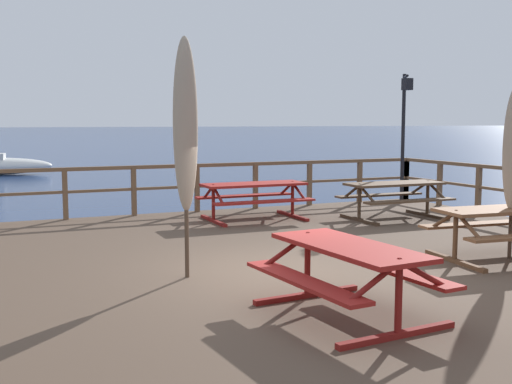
{
  "coord_description": "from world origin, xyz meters",
  "views": [
    {
      "loc": [
        -3.7,
        -7.61,
        2.83
      ],
      "look_at": [
        0.0,
        0.91,
        1.78
      ],
      "focal_mm": 44.27,
      "sensor_mm": 36.0,
      "label": 1
    }
  ],
  "objects_px": {
    "patio_umbrella_short_back": "(185,126)",
    "lamp_post_hooked": "(404,118)",
    "picnic_table_mid_centre": "(349,264)",
    "picnic_table_front_left": "(394,192)",
    "picnic_table_mid_right": "(508,221)",
    "picnic_table_back_right": "(254,193)"
  },
  "relations": [
    {
      "from": "picnic_table_mid_right",
      "to": "picnic_table_front_left",
      "type": "relative_size",
      "value": 1.11
    },
    {
      "from": "picnic_table_mid_centre",
      "to": "patio_umbrella_short_back",
      "type": "bearing_deg",
      "value": 115.18
    },
    {
      "from": "picnic_table_mid_right",
      "to": "patio_umbrella_short_back",
      "type": "relative_size",
      "value": 0.74
    },
    {
      "from": "picnic_table_front_left",
      "to": "patio_umbrella_short_back",
      "type": "distance_m",
      "value": 6.47
    },
    {
      "from": "picnic_table_mid_centre",
      "to": "lamp_post_hooked",
      "type": "xyz_separation_m",
      "value": [
        6.06,
        7.25,
        1.55
      ]
    },
    {
      "from": "picnic_table_front_left",
      "to": "picnic_table_mid_right",
      "type": "bearing_deg",
      "value": -101.21
    },
    {
      "from": "picnic_table_back_right",
      "to": "picnic_table_mid_centre",
      "type": "relative_size",
      "value": 1.06
    },
    {
      "from": "picnic_table_mid_right",
      "to": "picnic_table_front_left",
      "type": "bearing_deg",
      "value": 78.79
    },
    {
      "from": "patio_umbrella_short_back",
      "to": "lamp_post_hooked",
      "type": "bearing_deg",
      "value": 35.0
    },
    {
      "from": "picnic_table_mid_right",
      "to": "lamp_post_hooked",
      "type": "bearing_deg",
      "value": 67.58
    },
    {
      "from": "lamp_post_hooked",
      "to": "picnic_table_mid_right",
      "type": "bearing_deg",
      "value": -112.42
    },
    {
      "from": "picnic_table_mid_centre",
      "to": "picnic_table_front_left",
      "type": "xyz_separation_m",
      "value": [
        4.44,
        5.35,
        0.0
      ]
    },
    {
      "from": "patio_umbrella_short_back",
      "to": "lamp_post_hooked",
      "type": "height_order",
      "value": "lamp_post_hooked"
    },
    {
      "from": "picnic_table_mid_centre",
      "to": "lamp_post_hooked",
      "type": "height_order",
      "value": "lamp_post_hooked"
    },
    {
      "from": "picnic_table_back_right",
      "to": "patio_umbrella_short_back",
      "type": "height_order",
      "value": "patio_umbrella_short_back"
    },
    {
      "from": "picnic_table_mid_right",
      "to": "lamp_post_hooked",
      "type": "distance_m",
      "value": 6.46
    },
    {
      "from": "picnic_table_mid_right",
      "to": "picnic_table_mid_centre",
      "type": "xyz_separation_m",
      "value": [
        -3.67,
        -1.45,
        -0.01
      ]
    },
    {
      "from": "picnic_table_mid_right",
      "to": "picnic_table_mid_centre",
      "type": "distance_m",
      "value": 3.94
    },
    {
      "from": "picnic_table_back_right",
      "to": "picnic_table_mid_centre",
      "type": "xyz_separation_m",
      "value": [
        -1.68,
        -6.41,
        -0.01
      ]
    },
    {
      "from": "picnic_table_back_right",
      "to": "lamp_post_hooked",
      "type": "height_order",
      "value": "lamp_post_hooked"
    },
    {
      "from": "patio_umbrella_short_back",
      "to": "picnic_table_back_right",
      "type": "bearing_deg",
      "value": 56.51
    },
    {
      "from": "patio_umbrella_short_back",
      "to": "lamp_post_hooked",
      "type": "xyz_separation_m",
      "value": [
        7.12,
        4.99,
        0.13
      ]
    }
  ]
}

